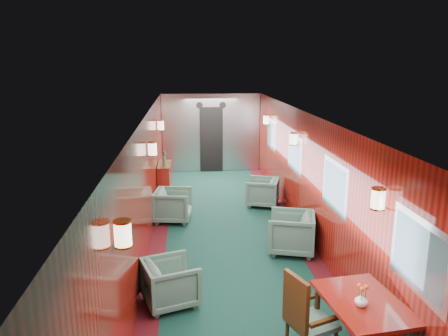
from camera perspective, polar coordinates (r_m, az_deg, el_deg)
name	(u,v)px	position (r m, az deg, el deg)	size (l,w,h in m)	color
room	(232,162)	(7.57, 1.08, 0.74)	(12.00, 12.10, 2.40)	#0D3028
bulkhead	(211,133)	(13.44, -1.69, 4.55)	(2.98, 0.17, 2.39)	#B0B2B7
windows_right	(311,167)	(8.14, 11.35, 0.07)	(0.02, 8.60, 0.80)	#A9ABB0
wall_sconces	(229,147)	(8.09, 0.65, 2.71)	(2.97, 7.97, 0.25)	#FFEAC6
dining_table	(363,312)	(5.21, 17.68, -17.45)	(0.91, 1.20, 0.83)	maroon
side_chair	(305,315)	(5.20, 10.49, -18.40)	(0.62, 0.64, 1.10)	#1A3E38
credenza	(164,180)	(10.98, -7.79, -1.62)	(0.31, 0.98, 1.15)	maroon
flower_vase	(361,300)	(5.00, 17.51, -16.11)	(0.14, 0.14, 0.15)	silver
armchair_left_near	(171,283)	(6.36, -6.99, -14.63)	(0.70, 0.72, 0.65)	#1A3E38
armchair_left_far	(173,205)	(9.41, -6.65, -4.87)	(0.74, 0.76, 0.69)	#1A3E38
armchair_right_near	(291,233)	(7.96, 8.77, -8.34)	(0.78, 0.81, 0.73)	#1A3E38
armchair_right_far	(262,192)	(10.36, 5.04, -3.15)	(0.71, 0.73, 0.66)	#1A3E38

